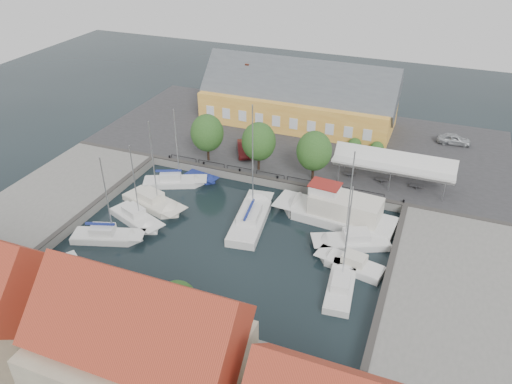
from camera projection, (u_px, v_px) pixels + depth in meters
ground at (235, 231)px, 53.11m from camera, size 140.00×140.00×0.00m
north_quay at (299, 141)px, 71.19m from camera, size 56.00×26.00×1.00m
west_quay at (56, 197)px, 58.15m from camera, size 12.00×24.00×1.00m
east_quay at (453, 291)px, 44.37m from camera, size 12.00×24.00×1.00m
south_bank at (120, 383)px, 36.11m from camera, size 56.00×14.00×1.00m
quay_edge_fittings at (252, 201)px, 56.34m from camera, size 56.00×24.72×0.40m
warehouse at (295, 100)px, 74.24m from camera, size 28.56×14.00×9.55m
tent_canopy at (394, 164)px, 58.38m from camera, size 14.00×4.00×2.83m
quay_trees at (259, 142)px, 60.78m from camera, size 18.20×4.20×6.30m
car_silver at (454, 139)px, 68.71m from camera, size 4.55×2.06×1.51m
car_red at (244, 149)px, 66.16m from camera, size 3.56×4.96×1.55m
center_sailboat at (251, 220)px, 54.19m from camera, size 4.41×10.54×13.88m
trawler at (339, 213)px, 54.24m from camera, size 13.84×5.14×5.00m
east_boat_a at (352, 243)px, 50.90m from camera, size 8.22×5.70×11.30m
east_boat_b at (351, 266)px, 47.78m from camera, size 6.97×3.51×9.42m
east_boat_c at (340, 289)px, 45.03m from camera, size 2.95×7.37×9.39m
west_boat_a at (174, 183)px, 61.42m from camera, size 7.95×5.15×10.47m
west_boat_b at (153, 203)px, 57.34m from camera, size 8.60×5.09×11.25m
west_boat_c at (136, 219)px, 54.59m from camera, size 7.57×4.86×10.04m
west_boat_d at (107, 237)px, 51.69m from camera, size 7.78×4.45×10.23m
launch_sw at (72, 269)px, 47.59m from camera, size 5.18×4.32×0.98m
launch_nw at (201, 178)px, 62.72m from camera, size 4.64×2.50×0.88m
townhouses at (113, 364)px, 30.98m from camera, size 36.30×8.50×12.00m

